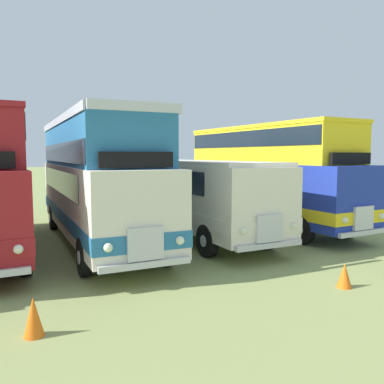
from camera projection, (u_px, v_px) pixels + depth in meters
The scene contains 6 objects.
ground_plane at pixel (96, 242), 14.74m from camera, with size 200.00×200.00×0.00m, color #8C9956.
bus_third_in_row at pixel (96, 179), 14.36m from camera, with size 2.65×10.97×4.52m.
bus_fourth_in_row at pixel (192, 191), 15.95m from camera, with size 2.69×10.13×2.99m.
bus_fifth_in_row at pixel (267, 172), 17.73m from camera, with size 2.98×10.17×4.49m.
cone_near_end at pixel (344, 275), 9.64m from camera, with size 0.36×0.36×0.60m, color orange.
cone_mid_row at pixel (33, 317), 7.02m from camera, with size 0.36×0.36×0.72m, color orange.
Camera 1 is at (-3.03, -14.63, 3.22)m, focal length 37.15 mm.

